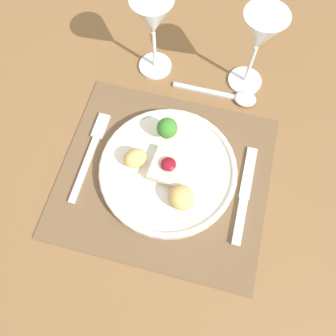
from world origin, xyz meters
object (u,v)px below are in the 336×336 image
Objects in this scene: wine_glass_far at (153,21)px; knife at (243,201)px; dinner_plate at (168,169)px; spoon at (234,97)px; fork at (92,150)px; wine_glass_near at (260,36)px.

knife is at bearing -47.27° from wine_glass_far.
dinner_plate is 1.46× the size of spoon.
spoon is at bearing -11.94° from wine_glass_far.
knife is (0.31, -0.03, -0.00)m from fork.
fork is at bearing -137.65° from wine_glass_near.
wine_glass_near is at bearing 68.74° from spoon.
wine_glass_far is at bearing 110.74° from dinner_plate.
dinner_plate reaches higher than knife.
wine_glass_far is at bearing 130.27° from knife.
knife is 1.11× the size of wine_glass_far.
wine_glass_near reaches higher than knife.
dinner_plate reaches higher than fork.
wine_glass_near is (0.02, 0.05, 0.13)m from spoon.
knife is at bearing -8.26° from dinner_plate.
wine_glass_far reaches higher than knife.
wine_glass_near reaches higher than spoon.
wine_glass_near is at bearing 96.27° from knife.
wine_glass_near is at bearing 2.84° from wine_glass_far.
wine_glass_near is at bearing 43.36° from fork.
wine_glass_far is (-0.24, 0.26, 0.12)m from knife.
knife is 0.38m from wine_glass_far.
dinner_plate is 1.34× the size of fork.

